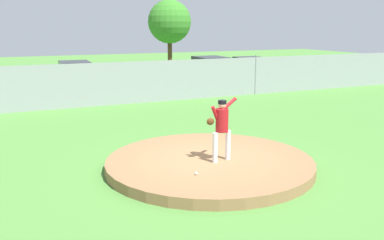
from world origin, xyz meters
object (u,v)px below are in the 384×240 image
at_px(pitcher_youth, 222,124).
at_px(parked_car_navy, 253,70).
at_px(parked_car_teal, 211,72).
at_px(baseball, 196,173).
at_px(parked_car_white, 75,78).
at_px(traffic_cone_orange, 52,96).

bearing_deg(pitcher_youth, parked_car_navy, 55.12).
bearing_deg(parked_car_navy, pitcher_youth, -124.88).
bearing_deg(parked_car_teal, baseball, -118.05).
bearing_deg(parked_car_navy, parked_car_teal, -178.77).
bearing_deg(parked_car_white, parked_car_navy, 0.12).
distance_m(baseball, parked_car_white, 15.38).
distance_m(baseball, traffic_cone_orange, 13.34).
height_order(parked_car_white, traffic_cone_orange, parked_car_white).
height_order(parked_car_navy, parked_car_white, parked_car_white).
distance_m(baseball, parked_car_teal, 17.37).
xyz_separation_m(parked_car_teal, traffic_cone_orange, (-9.80, -2.09, -0.57)).
bearing_deg(parked_car_navy, traffic_cone_orange, -170.52).
relative_size(pitcher_youth, baseball, 21.90).
distance_m(pitcher_youth, traffic_cone_orange, 12.86).
bearing_deg(parked_car_navy, baseball, -126.20).
distance_m(parked_car_navy, traffic_cone_orange, 13.09).
xyz_separation_m(parked_car_teal, parked_car_navy, (3.10, 0.07, -0.05)).
relative_size(baseball, parked_car_white, 0.02).
bearing_deg(traffic_cone_orange, pitcher_youth, -78.06).
relative_size(baseball, traffic_cone_orange, 0.13).
height_order(pitcher_youth, traffic_cone_orange, pitcher_youth).
distance_m(parked_car_navy, parked_car_white, 11.40).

